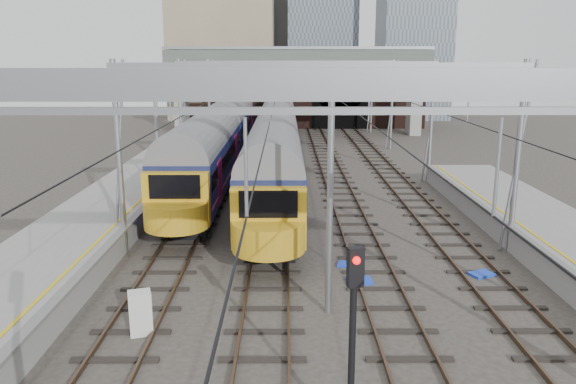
{
  "coord_description": "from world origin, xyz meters",
  "views": [
    {
      "loc": [
        -1.37,
        -14.74,
        7.98
      ],
      "look_at": [
        -1.26,
        8.77,
        2.4
      ],
      "focal_mm": 35.0,
      "sensor_mm": 36.0,
      "label": 1
    }
  ],
  "objects_px": {
    "train_main": "(279,117)",
    "signal_near_centre": "(353,321)",
    "train_second": "(220,138)",
    "relay_cabinet": "(140,313)"
  },
  "relations": [
    {
      "from": "train_second",
      "to": "relay_cabinet",
      "type": "height_order",
      "value": "train_second"
    },
    {
      "from": "train_second",
      "to": "relay_cabinet",
      "type": "xyz_separation_m",
      "value": [
        0.32,
        -24.28,
        -1.89
      ]
    },
    {
      "from": "train_main",
      "to": "signal_near_centre",
      "type": "xyz_separation_m",
      "value": [
        1.99,
        -43.26,
        0.28
      ]
    },
    {
      "from": "train_main",
      "to": "train_second",
      "type": "bearing_deg",
      "value": -105.93
    },
    {
      "from": "train_main",
      "to": "relay_cabinet",
      "type": "xyz_separation_m",
      "value": [
        -3.68,
        -38.29,
        -1.9
      ]
    },
    {
      "from": "signal_near_centre",
      "to": "train_second",
      "type": "bearing_deg",
      "value": 87.2
    },
    {
      "from": "train_main",
      "to": "relay_cabinet",
      "type": "bearing_deg",
      "value": -95.48
    },
    {
      "from": "signal_near_centre",
      "to": "relay_cabinet",
      "type": "height_order",
      "value": "signal_near_centre"
    },
    {
      "from": "train_main",
      "to": "train_second",
      "type": "distance_m",
      "value": 14.58
    },
    {
      "from": "train_second",
      "to": "signal_near_centre",
      "type": "distance_m",
      "value": 29.85
    }
  ]
}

